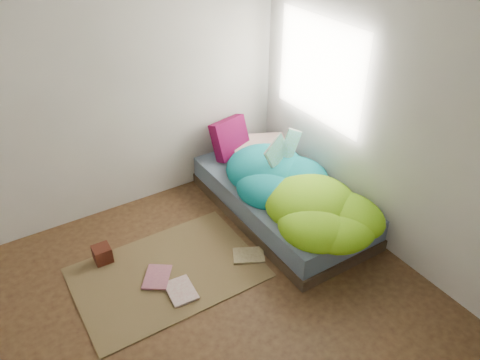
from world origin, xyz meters
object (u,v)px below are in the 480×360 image
Objects in this scene: pillow_magenta at (230,138)px; open_book at (285,139)px; bed at (281,200)px; floor_book_a at (169,295)px; wooden_box at (102,254)px; floor_book_b at (145,277)px.

open_book is at bearing -88.11° from pillow_magenta.
bed is 6.60× the size of floor_book_a.
pillow_magenta is at bearing 47.32° from floor_book_a.
pillow_magenta is at bearing 17.52° from wooden_box.
bed is at bearing -144.47° from open_book.
bed is 1.58m from floor_book_b.
wooden_box is at bearing -174.92° from pillow_magenta.
floor_book_b is at bearing 172.33° from open_book.
open_book is 1.83m from floor_book_a.
wooden_box is at bearing 158.87° from open_book.
bed is at bearing -94.80° from pillow_magenta.
floor_book_b is at bearing -159.46° from pillow_magenta.
pillow_magenta reaches higher than wooden_box.
floor_book_a is at bearing -65.97° from wooden_box.
wooden_box is at bearing 155.48° from floor_book_b.
open_book reaches higher than pillow_magenta.
bed reaches higher than wooden_box.
bed is 13.02× the size of wooden_box.
bed is 0.91m from pillow_magenta.
wooden_box is (-1.80, 0.28, -0.08)m from bed.
floor_book_b is at bearing -60.31° from wooden_box.
wooden_box is at bearing 171.08° from bed.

